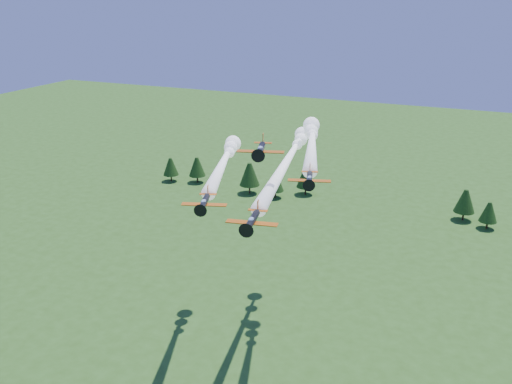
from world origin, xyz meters
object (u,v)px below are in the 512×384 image
at_px(plane_lead, 288,159).
at_px(plane_slot, 261,149).
at_px(plane_left, 224,161).
at_px(plane_right, 312,141).

height_order(plane_lead, plane_slot, plane_slot).
bearing_deg(plane_left, plane_right, -4.47).
height_order(plane_lead, plane_left, plane_lead).
distance_m(plane_right, plane_slot, 18.73).
height_order(plane_left, plane_slot, plane_slot).
xyz_separation_m(plane_lead, plane_left, (-12.69, -4.90, -0.64)).
relative_size(plane_lead, plane_slot, 6.61).
xyz_separation_m(plane_lead, plane_slot, (1.47, -18.67, 7.02)).
bearing_deg(plane_right, plane_slot, -118.34).
height_order(plane_right, plane_slot, plane_slot).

